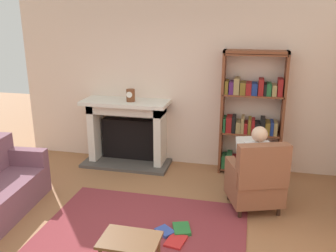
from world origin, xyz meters
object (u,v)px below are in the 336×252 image
at_px(seated_reader, 254,162).
at_px(side_table, 130,245).
at_px(mantel_clock, 131,95).
at_px(bookshelf, 251,118).
at_px(fireplace, 128,130).
at_px(armchair_reading, 256,180).

relative_size(seated_reader, side_table, 2.04).
height_order(mantel_clock, bookshelf, bookshelf).
xyz_separation_m(fireplace, armchair_reading, (2.14, -1.17, -0.16)).
bearing_deg(armchair_reading, mantel_clock, -47.58).
bearing_deg(seated_reader, bookshelf, -106.14).
xyz_separation_m(fireplace, mantel_clock, (0.10, -0.10, 0.63)).
bearing_deg(seated_reader, armchair_reading, 90.00).
bearing_deg(mantel_clock, seated_reader, -25.62).
bearing_deg(armchair_reading, side_table, 34.22).
height_order(fireplace, side_table, fireplace).
distance_m(mantel_clock, armchair_reading, 2.43).
distance_m(seated_reader, side_table, 2.07).
xyz_separation_m(seated_reader, side_table, (-1.12, -1.72, -0.25)).
relative_size(mantel_clock, bookshelf, 0.10).
distance_m(bookshelf, armchair_reading, 1.31).
relative_size(bookshelf, seated_reader, 1.72).
height_order(seated_reader, side_table, seated_reader).
bearing_deg(fireplace, mantel_clock, -44.15).
height_order(mantel_clock, armchair_reading, mantel_clock).
xyz_separation_m(mantel_clock, armchair_reading, (2.04, -1.07, -0.79)).
xyz_separation_m(bookshelf, seated_reader, (0.07, -1.09, -0.30)).
relative_size(fireplace, bookshelf, 0.75).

